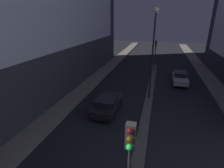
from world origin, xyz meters
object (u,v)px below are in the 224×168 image
object	(u,v)px
traffic_light_mid	(155,49)
car_right_lane	(180,78)
car_left_lane	(107,104)
traffic_light_near	(130,157)
street_lamp	(154,39)

from	to	relation	value
traffic_light_mid	car_right_lane	xyz separation A→B (m)	(3.51, -4.26, -2.88)
car_left_lane	traffic_light_near	bearing A→B (deg)	-68.63
traffic_light_near	street_lamp	distance (m)	12.83
traffic_light_near	car_right_lane	xyz separation A→B (m)	(3.51, 18.54, -2.88)
street_lamp	car_right_lane	xyz separation A→B (m)	(3.51, 5.96, -5.41)
traffic_light_near	car_left_lane	world-z (taller)	traffic_light_near
traffic_light_mid	car_right_lane	size ratio (longest dim) A/B	1.16
car_right_lane	traffic_light_mid	bearing A→B (deg)	129.50
traffic_light_mid	car_left_lane	distance (m)	14.55
traffic_light_mid	street_lamp	size ratio (longest dim) A/B	0.55
traffic_light_mid	street_lamp	distance (m)	10.53
traffic_light_mid	traffic_light_near	bearing A→B (deg)	-90.00
traffic_light_mid	street_lamp	world-z (taller)	street_lamp
traffic_light_near	car_right_lane	bearing A→B (deg)	79.27
traffic_light_near	traffic_light_mid	size ratio (longest dim) A/B	1.00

